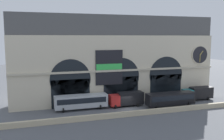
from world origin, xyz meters
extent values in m
plane|color=#54565B|center=(0.00, 0.00, 0.00)|extent=(200.00, 200.00, 0.00)
cube|color=#BCAD8C|center=(0.00, -4.40, 0.50)|extent=(90.00, 0.70, 0.99)
cube|color=beige|center=(0.00, 7.89, 7.73)|extent=(47.93, 5.78, 15.46)
cube|color=#4C4C4C|center=(0.00, 8.19, 17.74)|extent=(47.93, 5.18, 4.56)
cube|color=black|center=(-11.41, 4.95, 3.07)|extent=(8.23, 0.20, 6.15)
cylinder|color=black|center=(-11.41, 4.95, 6.15)|extent=(8.66, 0.20, 8.66)
cube|color=black|center=(0.00, 4.95, 3.07)|extent=(8.23, 0.20, 6.15)
cylinder|color=black|center=(0.00, 4.95, 6.15)|extent=(8.66, 0.20, 8.66)
cube|color=black|center=(11.41, 4.95, 3.07)|extent=(8.23, 0.20, 6.15)
cylinder|color=black|center=(11.41, 4.95, 6.15)|extent=(8.66, 0.20, 8.66)
cylinder|color=beige|center=(20.63, 4.85, 10.73)|extent=(4.51, 0.25, 4.51)
cylinder|color=black|center=(20.63, 4.73, 10.73)|extent=(4.18, 0.06, 4.18)
cube|color=gold|center=(20.99, 4.67, 11.17)|extent=(0.86, 0.04, 0.99)
cube|color=gold|center=(20.60, 4.65, 9.84)|extent=(0.17, 0.04, 1.78)
cube|color=black|center=(-2.84, 4.83, 8.39)|extent=(6.20, 0.12, 7.72)
cube|color=green|center=(-2.84, 4.75, 8.58)|extent=(5.95, 0.04, 1.31)
cube|color=#C0B49A|center=(0.00, 4.85, 7.66)|extent=(47.93, 0.50, 0.44)
cube|color=#ADB2B7|center=(-9.60, 2.84, 1.80)|extent=(11.00, 2.50, 2.60)
cube|color=black|center=(-9.60, 1.57, 2.15)|extent=(10.12, 0.04, 1.10)
cylinder|color=black|center=(-13.45, 1.72, 0.50)|extent=(0.28, 1.00, 1.00)
cylinder|color=black|center=(-13.45, 3.97, 0.50)|extent=(0.28, 1.00, 1.00)
cylinder|color=black|center=(-5.75, 1.72, 0.50)|extent=(0.28, 1.00, 1.00)
cylinder|color=black|center=(-5.75, 3.97, 0.50)|extent=(0.28, 1.00, 1.00)
cube|color=red|center=(-2.46, 2.37, 1.57)|extent=(2.00, 2.30, 2.30)
cube|color=black|center=(1.29, 2.37, 1.77)|extent=(5.50, 2.30, 2.70)
cylinder|color=black|center=(-2.56, 1.34, 0.42)|extent=(0.28, 0.84, 0.84)
cylinder|color=black|center=(-2.56, 3.41, 0.42)|extent=(0.28, 0.84, 0.84)
cylinder|color=black|center=(2.54, 1.34, 0.42)|extent=(0.28, 0.84, 0.84)
cylinder|color=black|center=(2.54, 3.41, 0.42)|extent=(0.28, 0.84, 0.84)
cube|color=black|center=(9.42, -0.73, 1.80)|extent=(11.00, 2.50, 2.60)
cube|color=black|center=(9.42, -2.00, 2.15)|extent=(10.12, 0.04, 1.10)
cylinder|color=black|center=(5.57, -1.85, 0.50)|extent=(0.28, 1.00, 1.00)
cylinder|color=black|center=(5.57, 0.40, 0.50)|extent=(0.28, 1.00, 1.00)
cylinder|color=black|center=(13.27, -1.85, 0.50)|extent=(0.28, 1.00, 1.00)
cylinder|color=black|center=(13.27, 0.40, 0.50)|extent=(0.28, 1.00, 1.00)
cube|color=#19727A|center=(15.89, 2.42, 1.57)|extent=(2.00, 2.30, 2.30)
cube|color=black|center=(19.64, 2.42, 1.77)|extent=(5.50, 2.30, 2.70)
cylinder|color=black|center=(15.79, 1.38, 0.42)|extent=(0.28, 0.84, 0.84)
cylinder|color=black|center=(15.79, 3.45, 0.42)|extent=(0.28, 0.84, 0.84)
cylinder|color=black|center=(20.89, 1.38, 0.42)|extent=(0.28, 0.84, 0.84)
cylinder|color=black|center=(20.89, 3.45, 0.42)|extent=(0.28, 0.84, 0.84)
camera|label=1|loc=(-18.42, -47.05, 15.03)|focal=39.62mm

